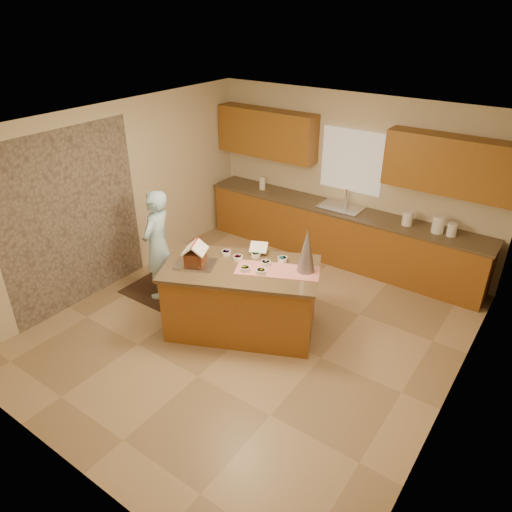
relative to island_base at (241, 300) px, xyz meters
The scene contains 28 objects.
floor 0.48m from the island_base, 32.58° to the left, with size 5.50×5.50×0.00m, color tan.
ceiling 2.25m from the island_base, 32.58° to the left, with size 5.50×5.50×0.00m, color silver.
wall_back 2.98m from the island_base, 87.31° to the left, with size 5.50×5.50×0.00m, color beige.
wall_front 2.81m from the island_base, 87.13° to the right, with size 5.50×5.50×0.00m, color beige.
wall_left 2.53m from the island_base, behind, with size 5.50×5.50×0.00m, color beige.
wall_right 2.78m from the island_base, ahead, with size 5.50×5.50×0.00m, color beige.
stone_accent 2.58m from the island_base, 163.06° to the right, with size 2.50×2.50×0.00m, color gray.
window_curtain 3.05m from the island_base, 87.28° to the left, with size 1.05×0.03×1.00m, color white.
back_counter_base 2.54m from the island_base, 86.99° to the left, with size 4.80×0.60×0.88m, color brown.
back_counter_top 2.58m from the island_base, 86.99° to the left, with size 4.85×0.63×0.04m, color brown.
upper_cabinet_left 3.34m from the island_base, 118.08° to the left, with size 1.85×0.35×0.80m, color olive.
upper_cabinet_right 3.46m from the island_base, 57.63° to the left, with size 1.85×0.35×0.80m, color olive.
sink 2.58m from the island_base, 86.99° to the left, with size 0.70×0.45×0.12m, color silver.
faucet 2.78m from the island_base, 87.19° to the left, with size 0.03×0.03×0.28m, color silver.
island_base is the anchor object (origin of this frame).
island_top 0.48m from the island_base, ahead, with size 1.96×1.02×0.04m, color brown.
table_runner 0.69m from the island_base, 24.68° to the left, with size 1.04×0.37×0.01m, color red.
baking_tray 0.77m from the island_base, 150.13° to the right, with size 0.48×0.35×0.03m, color silver.
cookbook 0.73m from the island_base, 93.14° to the left, with size 0.23×0.02×0.19m, color white.
tinsel_tree 1.13m from the island_base, 28.35° to the left, with size 0.23×0.23×0.57m, color #B6B3C0.
rug 1.60m from the island_base, behind, with size 1.11×0.73×0.01m, color black.
boy 1.53m from the island_base, behind, with size 0.60×0.39×1.64m, color #AFDFF9.
canister_a 2.88m from the island_base, 64.01° to the left, with size 0.16×0.16×0.21m, color white.
canister_b 3.10m from the island_base, 56.30° to the left, with size 0.17×0.17×0.25m, color white.
canister_c 3.21m from the island_base, 53.30° to the left, with size 0.14×0.14×0.19m, color white.
paper_towel 2.96m from the island_base, 119.21° to the left, with size 0.11×0.11×0.23m, color white.
gingerbread_house 0.86m from the island_base, 150.13° to the right, with size 0.38×0.38×0.29m.
candy_bowls 0.56m from the island_base, 68.36° to the left, with size 0.83×0.60×0.06m.
Camera 1 is at (3.03, -4.23, 3.94)m, focal length 33.45 mm.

